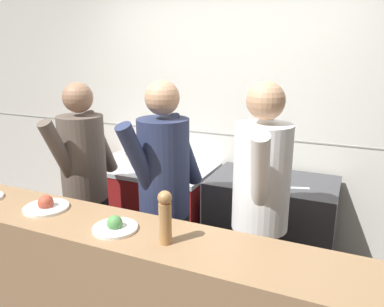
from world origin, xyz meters
TOP-DOWN VIEW (x-y plane):
  - wall_back_tiled at (0.00, 1.53)m, footprint 8.00×0.06m
  - oven_range at (-0.60, 1.12)m, footprint 1.16×0.71m
  - prep_counter at (0.55, 1.12)m, footprint 1.02×0.65m
  - pass_counter at (-0.06, -0.22)m, footprint 2.85×0.45m
  - stock_pot at (-0.68, 1.09)m, footprint 0.34×0.34m
  - chefs_knife at (0.66, 0.97)m, footprint 0.33×0.13m
  - plated_dish_appetiser at (-0.59, -0.19)m, footprint 0.27×0.27m
  - plated_dish_dessert at (-0.03, -0.25)m, footprint 0.25×0.25m
  - pepper_mill at (0.29, -0.26)m, footprint 0.07×0.07m
  - chef_head_cook at (-0.78, 0.40)m, footprint 0.38×0.74m
  - chef_sous at (-0.05, 0.36)m, footprint 0.45×0.75m
  - chef_line at (0.61, 0.41)m, footprint 0.41×0.77m

SIDE VIEW (x-z plane):
  - oven_range at x=-0.60m, z-range 0.00..0.87m
  - prep_counter at x=0.55m, z-range 0.00..0.90m
  - pass_counter at x=-0.06m, z-range 0.00..0.97m
  - chefs_knife at x=0.66m, z-range 0.89..0.91m
  - chef_head_cook at x=-0.78m, z-range 0.10..1.79m
  - stock_pot at x=-0.68m, z-range 0.88..1.03m
  - chef_sous at x=-0.05m, z-range 0.10..1.84m
  - chef_line at x=0.61m, z-range 0.10..1.85m
  - plated_dish_dessert at x=-0.03m, z-range 0.95..1.03m
  - plated_dish_appetiser at x=-0.59m, z-range 0.94..1.04m
  - pepper_mill at x=0.29m, z-range 0.98..1.26m
  - wall_back_tiled at x=0.00m, z-range 0.00..2.60m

